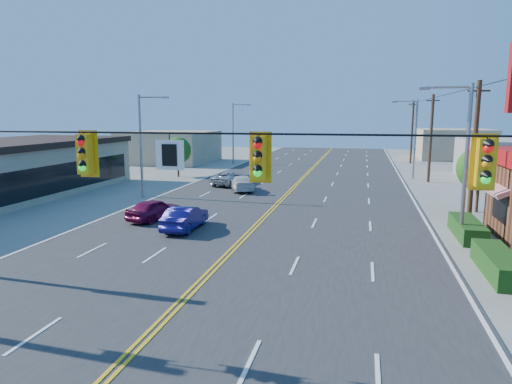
% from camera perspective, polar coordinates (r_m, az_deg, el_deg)
% --- Properties ---
extents(ground, '(160.00, 160.00, 0.00)m').
position_cam_1_polar(ground, '(13.79, -14.79, -18.60)').
color(ground, gray).
rests_on(ground, ground).
extents(road, '(20.00, 120.00, 0.06)m').
position_cam_1_polar(road, '(31.87, 2.24, -2.02)').
color(road, '#2D2D30').
rests_on(road, ground).
extents(signal_span, '(24.32, 0.34, 9.00)m').
position_cam_1_polar(signal_span, '(12.35, -16.25, 1.97)').
color(signal_span, '#47301E').
rests_on(signal_span, ground).
extents(streetlight_se, '(2.55, 0.25, 8.00)m').
position_cam_1_polar(streetlight_se, '(25.20, 24.40, 4.35)').
color(streetlight_se, gray).
rests_on(streetlight_se, ground).
extents(streetlight_ne, '(2.55, 0.25, 8.00)m').
position_cam_1_polar(streetlight_ne, '(48.93, 19.07, 6.81)').
color(streetlight_ne, gray).
rests_on(streetlight_ne, ground).
extents(streetlight_sw, '(2.55, 0.25, 8.00)m').
position_cam_1_polar(streetlight_sw, '(36.73, -13.95, 6.30)').
color(streetlight_sw, gray).
rests_on(streetlight_sw, ground).
extents(streetlight_nw, '(2.55, 0.25, 8.00)m').
position_cam_1_polar(streetlight_nw, '(61.02, -2.70, 7.77)').
color(streetlight_nw, gray).
rests_on(streetlight_nw, ground).
extents(utility_pole_near, '(0.28, 0.28, 8.40)m').
position_cam_1_polar(utility_pole_near, '(29.41, 25.58, 4.28)').
color(utility_pole_near, '#47301E').
rests_on(utility_pole_near, ground).
extents(utility_pole_mid, '(0.28, 0.28, 8.40)m').
position_cam_1_polar(utility_pole_mid, '(47.12, 21.00, 6.23)').
color(utility_pole_mid, '#47301E').
rests_on(utility_pole_mid, ground).
extents(utility_pole_far, '(0.28, 0.28, 8.40)m').
position_cam_1_polar(utility_pole_far, '(64.99, 18.92, 7.10)').
color(utility_pole_far, '#47301E').
rests_on(utility_pole_far, ground).
extents(tree_kfc_rear, '(2.94, 2.94, 4.41)m').
position_cam_1_polar(tree_kfc_rear, '(33.70, 26.17, 2.63)').
color(tree_kfc_rear, '#47301E').
rests_on(tree_kfc_rear, ground).
extents(tree_west, '(2.80, 2.80, 4.20)m').
position_cam_1_polar(tree_west, '(48.63, -9.75, 5.15)').
color(tree_west, '#47301E').
rests_on(tree_west, ground).
extents(bld_west_far, '(11.00, 12.00, 4.20)m').
position_cam_1_polar(bld_west_far, '(64.27, -10.64, 5.55)').
color(bld_west_far, tan).
rests_on(bld_west_far, ground).
extents(bld_east_far, '(10.00, 10.00, 4.40)m').
position_cam_1_polar(bld_east_far, '(73.94, 23.51, 5.51)').
color(bld_east_far, tan).
rests_on(bld_east_far, ground).
extents(car_magenta, '(2.54, 4.13, 1.31)m').
position_cam_1_polar(car_magenta, '(28.79, -12.63, -2.24)').
color(car_magenta, maroon).
rests_on(car_magenta, ground).
extents(car_blue, '(1.43, 4.06, 1.33)m').
position_cam_1_polar(car_blue, '(26.08, -8.84, -3.32)').
color(car_blue, navy).
rests_on(car_blue, ground).
extents(car_white, '(3.26, 4.77, 1.28)m').
position_cam_1_polar(car_white, '(39.00, -1.78, 1.03)').
color(car_white, silver).
rests_on(car_white, ground).
extents(car_silver, '(3.25, 5.11, 1.31)m').
position_cam_1_polar(car_silver, '(42.16, -3.06, 1.69)').
color(car_silver, '#B2B3B7').
rests_on(car_silver, ground).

